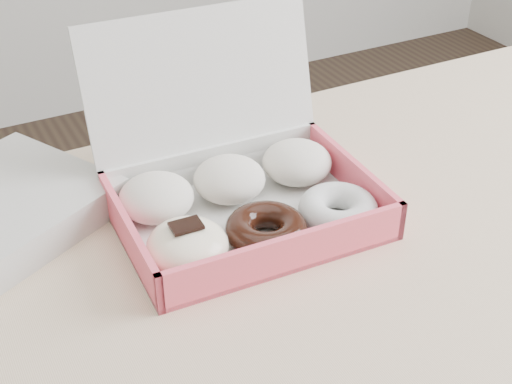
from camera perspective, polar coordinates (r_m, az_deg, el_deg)
name	(u,v)px	position (r m, az deg, el deg)	size (l,w,h in m)	color
table	(409,300)	(0.88, 12.14, -8.42)	(1.20, 0.80, 0.75)	tan
donut_box	(238,191)	(0.84, -1.43, 0.09)	(0.31, 0.28, 0.21)	silver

